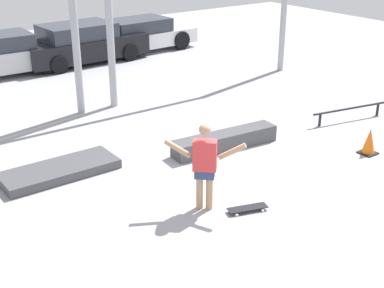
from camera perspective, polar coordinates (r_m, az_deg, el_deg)
ground_plane at (r=10.43m, az=5.03°, el=-5.13°), size 36.00×36.00×0.00m
skateboarder at (r=9.43m, az=1.37°, el=-2.03°), size 1.12×1.07×1.65m
skateboard at (r=9.77m, az=5.94°, el=-6.82°), size 0.77×0.42×0.08m
grind_box at (r=12.25m, az=3.55°, el=0.35°), size 2.64×0.72×0.38m
manual_pad at (r=11.35m, az=-13.93°, el=-2.76°), size 2.39×0.96×0.20m
grind_rail at (r=14.49m, az=16.50°, el=3.49°), size 2.28×0.50×0.37m
parked_car_black at (r=20.08m, az=-11.69°, el=10.44°), size 4.67×2.16×1.41m
parked_car_white at (r=21.55m, az=-5.54°, el=11.50°), size 4.45×2.04×1.27m
traffic_cone at (r=12.57m, az=18.39°, el=0.25°), size 0.36×0.36×0.60m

